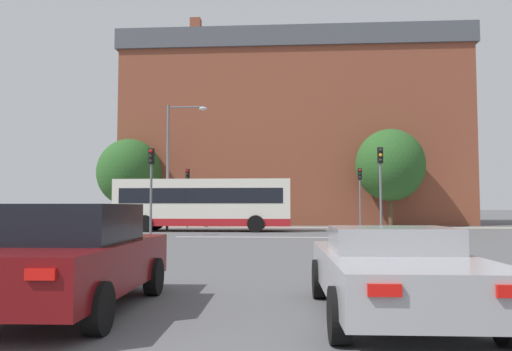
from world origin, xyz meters
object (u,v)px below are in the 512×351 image
(traffic_light_near_left, at_px, (151,177))
(traffic_light_far_left, at_px, (187,188))
(car_roadster_right, at_px, (394,270))
(bus_crossing_lead, at_px, (204,203))
(street_lamp_junction, at_px, (175,154))
(pedestrian_waiting, at_px, (206,214))
(traffic_light_far_right, at_px, (360,188))
(traffic_light_near_right, at_px, (381,177))
(car_saloon_left, at_px, (73,257))

(traffic_light_near_left, bearing_deg, traffic_light_far_left, 91.36)
(car_roadster_right, height_order, traffic_light_near_left, traffic_light_near_left)
(car_roadster_right, height_order, traffic_light_far_left, traffic_light_far_left)
(bus_crossing_lead, height_order, traffic_light_far_left, traffic_light_far_left)
(car_roadster_right, bearing_deg, traffic_light_near_left, 114.45)
(street_lamp_junction, bearing_deg, pedestrian_waiting, 80.14)
(street_lamp_junction, bearing_deg, traffic_light_far_right, 23.91)
(traffic_light_near_left, xyz_separation_m, street_lamp_junction, (-0.08, 5.46, 1.79))
(bus_crossing_lead, height_order, traffic_light_near_right, traffic_light_near_right)
(car_saloon_left, relative_size, traffic_light_near_right, 0.98)
(traffic_light_far_right, xyz_separation_m, traffic_light_near_right, (-0.42, -10.28, 0.17))
(car_roadster_right, distance_m, traffic_light_far_left, 29.37)
(car_saloon_left, height_order, traffic_light_far_left, traffic_light_far_left)
(traffic_light_far_right, bearing_deg, street_lamp_junction, -156.09)
(car_saloon_left, height_order, pedestrian_waiting, pedestrian_waiting)
(car_roadster_right, xyz_separation_m, pedestrian_waiting, (-7.49, 29.02, 0.31))
(pedestrian_waiting, bearing_deg, car_saloon_left, -103.30)
(car_roadster_right, bearing_deg, traffic_light_far_left, 106.23)
(car_roadster_right, relative_size, pedestrian_waiting, 2.79)
(traffic_light_near_right, distance_m, street_lamp_junction, 12.78)
(car_roadster_right, relative_size, street_lamp_junction, 0.58)
(car_saloon_left, distance_m, traffic_light_far_right, 29.68)
(traffic_light_near_right, height_order, pedestrian_waiting, traffic_light_near_right)
(street_lamp_junction, bearing_deg, car_roadster_right, -69.85)
(street_lamp_junction, xyz_separation_m, pedestrian_waiting, (1.02, 5.84, -3.82))
(traffic_light_near_right, xyz_separation_m, street_lamp_junction, (-11.66, 4.93, 1.77))
(car_roadster_right, relative_size, traffic_light_far_right, 1.08)
(traffic_light_far_left, bearing_deg, traffic_light_near_right, -39.47)
(bus_crossing_lead, bearing_deg, street_lamp_junction, -89.25)
(traffic_light_far_left, bearing_deg, traffic_light_near_left, -88.64)
(bus_crossing_lead, distance_m, traffic_light_near_left, 5.90)
(traffic_light_near_left, height_order, street_lamp_junction, street_lamp_junction)
(car_saloon_left, distance_m, traffic_light_near_left, 18.17)
(bus_crossing_lead, xyz_separation_m, street_lamp_junction, (-1.83, -0.02, 3.08))
(car_saloon_left, bearing_deg, traffic_light_far_right, 72.58)
(traffic_light_near_left, bearing_deg, car_roadster_right, -64.57)
(bus_crossing_lead, xyz_separation_m, traffic_light_far_right, (10.25, 5.33, 1.14))
(traffic_light_near_right, bearing_deg, traffic_light_near_left, -177.35)
(bus_crossing_lead, xyz_separation_m, traffic_light_near_left, (-1.75, -5.49, 1.29))
(traffic_light_far_left, bearing_deg, car_saloon_left, -81.75)
(car_saloon_left, relative_size, bus_crossing_lead, 0.41)
(traffic_light_far_right, bearing_deg, traffic_light_near_right, -92.36)
(bus_crossing_lead, bearing_deg, car_saloon_left, 5.08)
(car_saloon_left, relative_size, traffic_light_near_left, 0.99)
(car_saloon_left, bearing_deg, street_lamp_junction, 98.19)
(street_lamp_junction, bearing_deg, car_saloon_left, -80.45)
(car_saloon_left, bearing_deg, traffic_light_near_right, 65.49)
(traffic_light_near_left, bearing_deg, traffic_light_near_right, 2.65)
(bus_crossing_lead, relative_size, street_lamp_junction, 1.36)
(traffic_light_far_right, distance_m, pedestrian_waiting, 11.23)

